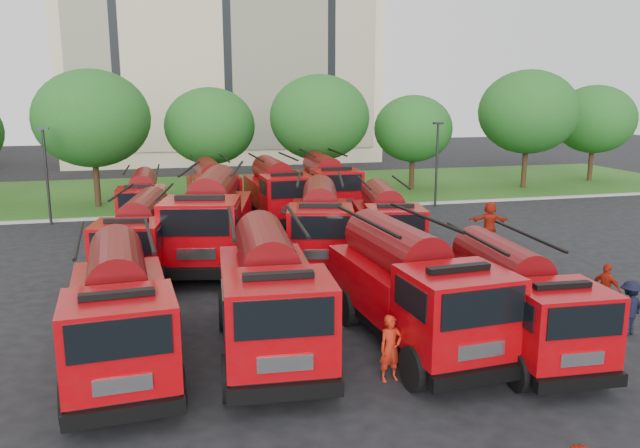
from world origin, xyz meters
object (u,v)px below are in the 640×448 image
at_px(fire_truck_2, 411,287).
at_px(firefighter_5, 488,243).
at_px(fire_truck_7, 386,221).
at_px(firefighter_2, 603,314).
at_px(fire_truck_5, 211,218).
at_px(firefighter_0, 390,380).
at_px(firefighter_4, 282,332).
at_px(fire_truck_9, 212,190).
at_px(firefighter_3, 627,334).
at_px(fire_truck_1, 269,293).
at_px(fire_truck_3, 515,299).
at_px(fire_truck_10, 277,190).
at_px(fire_truck_11, 326,184).
at_px(fire_truck_6, 320,223).
at_px(fire_truck_4, 141,237).
at_px(fire_truck_8, 143,201).
at_px(fire_truck_0, 119,310).

height_order(fire_truck_2, firefighter_5, fire_truck_2).
xyz_separation_m(fire_truck_7, firefighter_2, (4.27, -8.58, -1.48)).
relative_size(fire_truck_2, fire_truck_7, 1.09).
height_order(fire_truck_5, firefighter_5, fire_truck_5).
relative_size(firefighter_0, firefighter_4, 1.02).
relative_size(fire_truck_9, firefighter_3, 4.26).
xyz_separation_m(fire_truck_1, fire_truck_3, (6.47, -1.48, -0.21)).
relative_size(fire_truck_1, fire_truck_5, 0.88).
height_order(fire_truck_3, firefighter_3, fire_truck_3).
distance_m(fire_truck_1, fire_truck_10, 17.56).
height_order(fire_truck_7, firefighter_5, fire_truck_7).
bearing_deg(firefighter_2, fire_truck_1, 67.92).
bearing_deg(firefighter_0, firefighter_2, 9.54).
bearing_deg(fire_truck_11, fire_truck_6, -104.47).
height_order(fire_truck_4, firefighter_3, fire_truck_4).
bearing_deg(fire_truck_8, firefighter_3, -51.12).
distance_m(fire_truck_0, fire_truck_10, 18.87).
bearing_deg(fire_truck_4, fire_truck_5, 35.02).
distance_m(fire_truck_5, fire_truck_10, 8.75).
bearing_deg(fire_truck_0, fire_truck_10, 63.72).
bearing_deg(firefighter_2, fire_truck_9, 6.59).
xyz_separation_m(fire_truck_2, firefighter_0, (-1.34, -2.04, -1.65)).
xyz_separation_m(fire_truck_11, firefighter_4, (-5.85, -17.36, -1.67)).
distance_m(fire_truck_1, fire_truck_11, 19.72).
bearing_deg(fire_truck_2, fire_truck_11, 78.07).
relative_size(fire_truck_9, firefighter_5, 3.52).
bearing_deg(fire_truck_4, fire_truck_9, 80.77).
bearing_deg(fire_truck_7, fire_truck_1, -116.10).
relative_size(fire_truck_0, firefighter_4, 4.37).
height_order(fire_truck_1, firefighter_0, fire_truck_1).
height_order(fire_truck_7, firefighter_2, fire_truck_7).
xyz_separation_m(fire_truck_7, firefighter_4, (-5.93, -7.60, -1.48)).
bearing_deg(fire_truck_4, fire_truck_3, -34.94).
distance_m(fire_truck_5, firefighter_4, 8.56).
bearing_deg(fire_truck_2, firefighter_2, 1.44).
bearing_deg(fire_truck_6, fire_truck_7, 20.22).
height_order(fire_truck_6, firefighter_3, fire_truck_6).
bearing_deg(fire_truck_0, fire_truck_1, -0.74).
distance_m(fire_truck_0, fire_truck_6, 11.44).
bearing_deg(firefighter_4, firefighter_5, -116.91).
bearing_deg(fire_truck_0, firefighter_2, -2.10).
xyz_separation_m(fire_truck_1, fire_truck_4, (-3.58, 8.19, -0.15)).
relative_size(fire_truck_1, fire_truck_9, 1.07).
distance_m(fire_truck_1, fire_truck_5, 9.57).
relative_size(fire_truck_3, firefighter_3, 3.96).
height_order(fire_truck_3, fire_truck_8, fire_truck_3).
bearing_deg(firefighter_2, fire_truck_10, 0.18).
height_order(fire_truck_1, fire_truck_6, fire_truck_1).
height_order(firefighter_2, firefighter_3, firefighter_2).
xyz_separation_m(fire_truck_1, firefighter_5, (11.95, 9.80, -1.67)).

